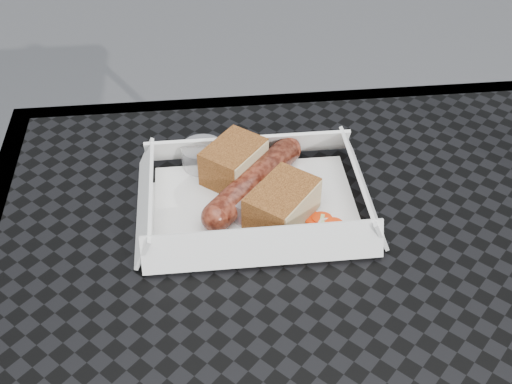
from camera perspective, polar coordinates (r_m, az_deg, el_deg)
The scene contains 9 objects.
patio_table at distance 0.67m, azimuth 10.37°, elevation -15.57°, with size 0.80×0.80×0.74m.
food_tray at distance 0.71m, azimuth -0.08°, elevation -1.19°, with size 0.22×0.15×0.00m, color white.
bratwurst at distance 0.71m, azimuth -0.18°, elevation 0.96°, with size 0.12×0.14×0.03m.
bread_near at distance 0.73m, azimuth -2.00°, elevation 2.71°, with size 0.07×0.05×0.04m, color brown.
bread_far at distance 0.68m, azimuth 2.32°, elevation -1.01°, with size 0.08×0.05×0.04m, color brown.
veg_garnish at distance 0.68m, azimuth 6.03°, elevation -3.04°, with size 0.03×0.03×0.00m.
napkin at distance 0.70m, azimuth -5.17°, elevation -2.21°, with size 0.12×0.12×0.00m, color white.
condiment_cup_sauce at distance 0.69m, azimuth -0.20°, elevation -1.29°, with size 0.05×0.05×0.03m, color #980B10.
condiment_cup_empty at distance 0.75m, azimuth -4.76°, elevation 3.15°, with size 0.05×0.05×0.03m, color silver.
Camera 1 is at (-0.15, -0.35, 1.22)m, focal length 45.00 mm.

